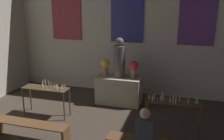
% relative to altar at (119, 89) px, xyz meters
% --- Properties ---
extents(wall_back, '(8.07, 0.16, 5.59)m').
position_rel_altar_xyz_m(wall_back, '(0.00, 1.04, 2.39)').
color(wall_back, beige).
rests_on(wall_back, ground_plane).
extents(altar, '(1.38, 0.76, 0.86)m').
position_rel_altar_xyz_m(altar, '(0.00, 0.00, 0.00)').
color(altar, '#ADA38E').
rests_on(altar, ground_plane).
extents(statue, '(0.35, 0.35, 1.22)m').
position_rel_altar_xyz_m(statue, '(0.00, 0.00, 0.98)').
color(statue, '#5B5651').
rests_on(statue, altar).
extents(flower_vase_left, '(0.29, 0.29, 0.53)m').
position_rel_altar_xyz_m(flower_vase_left, '(-0.45, -0.00, 0.75)').
color(flower_vase_left, '#937A5B').
rests_on(flower_vase_left, altar).
extents(flower_vase_right, '(0.29, 0.29, 0.53)m').
position_rel_altar_xyz_m(flower_vase_right, '(0.45, -0.00, 0.75)').
color(flower_vase_right, '#937A5B').
rests_on(flower_vase_right, altar).
extents(candle_rack_left, '(1.32, 0.41, 1.02)m').
position_rel_altar_xyz_m(candle_rack_left, '(-1.72, -1.46, 0.28)').
color(candle_rack_left, '#473823').
rests_on(candle_rack_left, ground_plane).
extents(candle_rack_right, '(1.32, 0.41, 1.02)m').
position_rel_altar_xyz_m(candle_rack_right, '(1.73, -1.46, 0.28)').
color(candle_rack_right, '#473823').
rests_on(candle_rack_right, ground_plane).
extents(pew_back_left, '(1.88, 0.36, 0.44)m').
position_rel_altar_xyz_m(pew_back_left, '(-1.41, -2.74, -0.11)').
color(pew_back_left, brown).
rests_on(pew_back_left, ground_plane).
extents(person_seated, '(0.36, 0.24, 0.69)m').
position_rel_altar_xyz_m(person_seated, '(1.24, -2.74, 0.32)').
color(person_seated, '#383D47').
rests_on(person_seated, pew_back_right).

